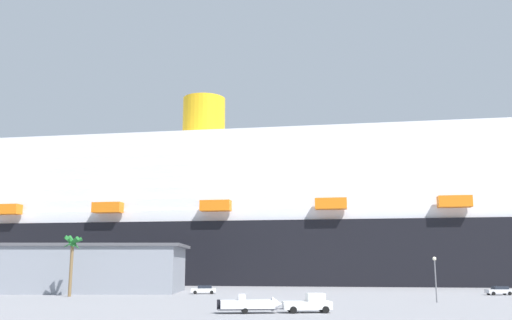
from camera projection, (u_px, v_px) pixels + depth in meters
ground_plane at (275, 291)px, 115.86m from camera, size 600.00×600.00×0.00m
cruise_ship at (334, 222)px, 158.09m from camera, size 306.93×62.68×63.02m
terminal_building at (53, 268)px, 111.73m from camera, size 54.56×24.22×9.47m
pickup_truck at (309, 303)px, 63.94m from camera, size 5.86×3.05×2.20m
small_boat_on_trailer at (253, 305)px, 63.23m from camera, size 8.48×3.03×2.15m
palm_tree at (72, 248)px, 97.31m from camera, size 3.68×3.42×10.59m
street_lamp at (435, 272)px, 81.80m from camera, size 0.56×0.56×6.61m
parked_car_white_van at (204, 289)px, 104.54m from camera, size 4.91×2.62×1.58m
parked_car_black_coupe at (88, 289)px, 104.42m from camera, size 4.42×2.37×1.58m
parked_car_silver_sedan at (499, 290)px, 100.63m from camera, size 4.89×2.59×1.58m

